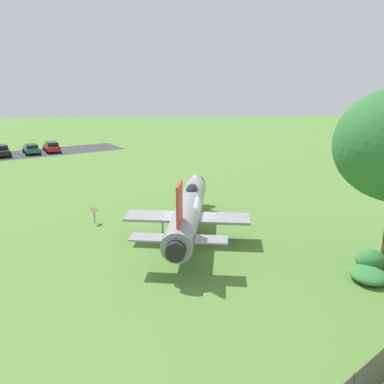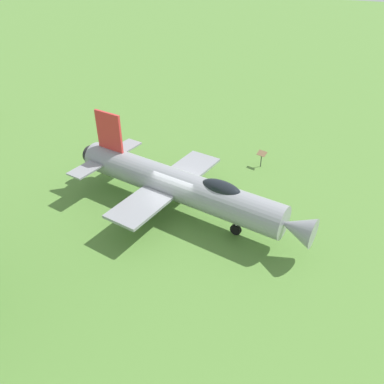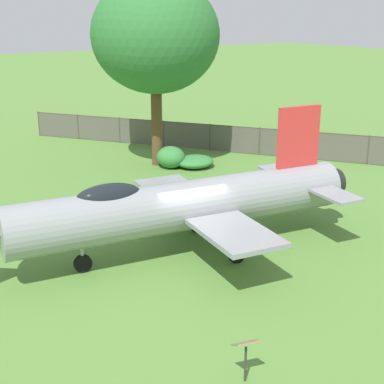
{
  "view_description": "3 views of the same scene",
  "coord_description": "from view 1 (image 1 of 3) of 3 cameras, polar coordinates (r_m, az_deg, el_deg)",
  "views": [
    {
      "loc": [
        -1.27,
        -24.13,
        9.96
      ],
      "look_at": [
        0.34,
        1.41,
        2.69
      ],
      "focal_mm": 35.36,
      "sensor_mm": 36.0,
      "label": 1
    },
    {
      "loc": [
        15.47,
        7.84,
        12.83
      ],
      "look_at": [
        1.12,
        1.4,
        2.37
      ],
      "focal_mm": 35.49,
      "sensor_mm": 36.0,
      "label": 2
    },
    {
      "loc": [
        -15.26,
        10.17,
        8.2
      ],
      "look_at": [
        -0.58,
        0.08,
        2.42
      ],
      "focal_mm": 52.38,
      "sensor_mm": 36.0,
      "label": 3
    }
  ],
  "objects": [
    {
      "name": "ground_plane",
      "position": [
        26.13,
        -0.56,
        -6.55
      ],
      "size": [
        200.0,
        200.0,
        0.0
      ],
      "primitive_type": "plane",
      "color": "#568438"
    },
    {
      "name": "parking_strip",
      "position": [
        61.81,
        -24.93,
        5.1
      ],
      "size": [
        31.01,
        22.49,
        0.0
      ],
      "primitive_type": "cube",
      "rotation": [
        0.0,
        0.0,
        3.66
      ],
      "color": "#38383D",
      "rests_on": "ground_plane"
    },
    {
      "name": "display_jet",
      "position": [
        25.87,
        -0.48,
        -2.54
      ],
      "size": [
        8.39,
        14.26,
        4.9
      ],
      "rotation": [
        0.0,
        0.0,
        1.42
      ],
      "color": "gray",
      "rests_on": "ground_plane"
    },
    {
      "name": "shrub_near_fence",
      "position": [
        22.39,
        25.04,
        -11.24
      ],
      "size": [
        1.92,
        2.11,
        0.64
      ],
      "color": "#387F3D",
      "rests_on": "ground_plane"
    },
    {
      "name": "shrub_by_tree",
      "position": [
        23.5,
        25.35,
        -9.28
      ],
      "size": [
        1.65,
        1.51,
        1.18
      ],
      "color": "#387F3D",
      "rests_on": "ground_plane"
    },
    {
      "name": "info_plaque",
      "position": [
        29.07,
        -14.55,
        -2.93
      ],
      "size": [
        0.54,
        0.68,
        1.14
      ],
      "color": "#333333",
      "rests_on": "ground_plane"
    },
    {
      "name": "parked_car_red",
      "position": [
        62.52,
        -20.4,
        6.44
      ],
      "size": [
        3.77,
        5.1,
        1.55
      ],
      "rotation": [
        0.0,
        0.0,
        2.02
      ],
      "color": "red",
      "rests_on": "ground_plane"
    },
    {
      "name": "parked_car_green",
      "position": [
        61.95,
        -23.07,
        6.04
      ],
      "size": [
        3.64,
        4.7,
        1.42
      ],
      "rotation": [
        0.0,
        0.0,
        2.03
      ],
      "color": "#1E6B3D",
      "rests_on": "ground_plane"
    },
    {
      "name": "parked_car_black",
      "position": [
        61.54,
        -26.74,
        5.61
      ],
      "size": [
        3.69,
        4.81,
        1.57
      ],
      "rotation": [
        0.0,
        0.0,
        5.19
      ],
      "color": "black",
      "rests_on": "ground_plane"
    }
  ]
}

